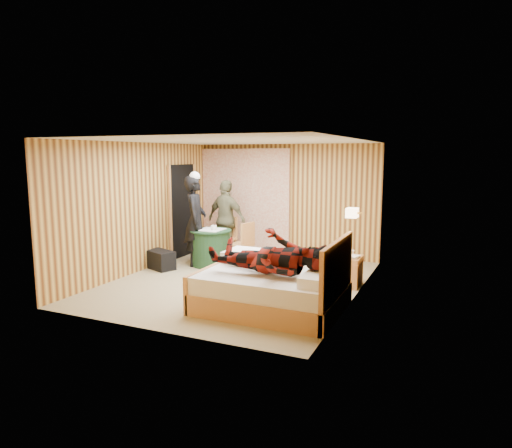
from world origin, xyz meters
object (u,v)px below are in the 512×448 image
at_px(nightstand, 349,271).
at_px(chair_near, 244,241).
at_px(man_at_table, 227,219).
at_px(duffel_bag, 160,260).
at_px(man_on_bed, 271,246).
at_px(woman_standing, 196,221).
at_px(chair_far, 226,234).
at_px(wall_lamp, 352,213).
at_px(round_table, 211,247).
at_px(bed, 275,287).

distance_m(nightstand, chair_near, 2.32).
xyz_separation_m(nightstand, man_at_table, (-2.94, 1.04, 0.59)).
bearing_deg(duffel_bag, man_on_bed, -4.92).
height_order(woman_standing, man_on_bed, man_on_bed).
distance_m(chair_near, woman_standing, 1.08).
bearing_deg(duffel_bag, chair_far, 81.03).
height_order(chair_far, chair_near, chair_far).
bearing_deg(chair_far, man_on_bed, -47.77).
height_order(wall_lamp, chair_near, wall_lamp).
height_order(round_table, chair_near, chair_near).
bearing_deg(woman_standing, chair_near, -99.42).
relative_size(nightstand, man_at_table, 0.31).
bearing_deg(chair_far, bed, -45.78).
height_order(duffel_bag, man_at_table, man_at_table).
distance_m(chair_far, woman_standing, 0.90).
xyz_separation_m(wall_lamp, man_on_bed, (-0.77, -1.72, -0.32)).
xyz_separation_m(round_table, duffel_bag, (-0.79, -0.68, -0.19)).
bearing_deg(bed, chair_far, 129.72).
relative_size(woman_standing, man_on_bed, 1.04).
xyz_separation_m(wall_lamp, woman_standing, (-3.29, 0.37, -0.38)).
bearing_deg(chair_far, nightstand, -14.30).
xyz_separation_m(nightstand, woman_standing, (-3.24, 0.24, 0.66)).
bearing_deg(nightstand, chair_near, 168.43).
bearing_deg(chair_far, man_at_table, 104.46).
bearing_deg(round_table, wall_lamp, -8.60).
relative_size(round_table, duffel_bag, 1.30).
bearing_deg(nightstand, woman_standing, 175.74).
height_order(bed, man_on_bed, man_on_bed).
relative_size(nightstand, woman_standing, 0.29).
bearing_deg(bed, man_on_bed, -83.19).
bearing_deg(chair_near, man_on_bed, 45.92).
relative_size(bed, woman_standing, 1.11).
relative_size(woman_standing, man_at_table, 1.07).
distance_m(bed, woman_standing, 3.16).
bearing_deg(duffel_bag, man_at_table, 81.90).
distance_m(round_table, duffel_bag, 1.06).
bearing_deg(wall_lamp, man_at_table, 158.72).
distance_m(wall_lamp, duffel_bag, 3.94).
relative_size(round_table, man_at_table, 0.49).
bearing_deg(chair_far, duffel_bag, -116.08).
xyz_separation_m(chair_far, duffel_bag, (-0.80, -1.35, -0.36)).
distance_m(chair_far, man_on_bed, 3.63).
relative_size(wall_lamp, chair_far, 0.28).
bearing_deg(chair_near, nightstand, 90.89).
bearing_deg(chair_near, bed, 48.23).
distance_m(chair_near, duffel_bag, 1.72).
height_order(chair_far, duffel_bag, chair_far).
bearing_deg(man_on_bed, chair_near, 123.46).
distance_m(bed, round_table, 2.92).
bearing_deg(nightstand, man_on_bed, -111.55).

